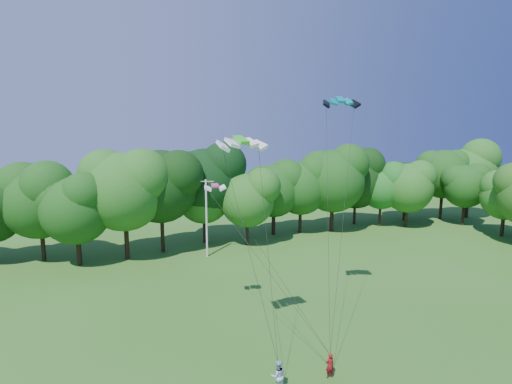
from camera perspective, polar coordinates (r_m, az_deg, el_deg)
name	(u,v)px	position (r m, az deg, el deg)	size (l,w,h in m)	color
utility_pole	(207,218)	(45.49, -7.08, -3.65)	(1.65, 0.82, 8.90)	silver
kite_flyer_left	(330,366)	(25.91, 10.50, -23.19)	(0.56, 0.37, 1.52)	maroon
kite_flyer_right	(278,375)	(24.56, 3.16, -24.70)	(0.86, 0.67, 1.76)	#ADC9F0
kite_teal	(340,100)	(30.05, 11.97, 12.79)	(2.78, 1.88, 0.57)	#047A89
kite_green	(241,140)	(24.00, -2.14, 7.45)	(2.99, 1.50, 0.53)	#31D21F
kite_pink	(215,186)	(29.54, -5.88, 0.93)	(1.69, 1.03, 0.26)	#C73773
tree_back_center	(205,175)	(50.70, -7.30, 2.48)	(9.64, 9.64, 14.03)	black
tree_back_east	(381,186)	(61.96, 17.46, 0.77)	(6.63, 6.63, 9.64)	black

